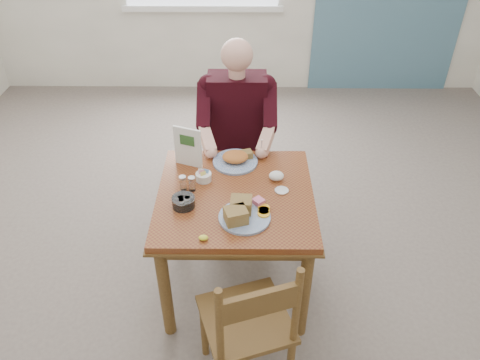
{
  "coord_description": "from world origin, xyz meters",
  "views": [
    {
      "loc": [
        0.05,
        -2.12,
        2.42
      ],
      "look_at": [
        0.03,
        0.0,
        0.85
      ],
      "focal_mm": 35.0,
      "sensor_mm": 36.0,
      "label": 1
    }
  ],
  "objects_px": {
    "table": "(235,208)",
    "chair_near": "(249,325)",
    "diner": "(237,123)",
    "near_plate": "(242,213)",
    "far_plate": "(236,159)",
    "chair_far": "(237,156)"
  },
  "relations": [
    {
      "from": "chair_near",
      "to": "diner",
      "type": "height_order",
      "value": "diner"
    },
    {
      "from": "near_plate",
      "to": "table",
      "type": "bearing_deg",
      "value": 101.0
    },
    {
      "from": "diner",
      "to": "near_plate",
      "type": "xyz_separation_m",
      "value": [
        0.04,
        -0.92,
        -0.03
      ]
    },
    {
      "from": "chair_far",
      "to": "near_plate",
      "type": "bearing_deg",
      "value": -87.67
    },
    {
      "from": "chair_far",
      "to": "diner",
      "type": "relative_size",
      "value": 0.69
    },
    {
      "from": "near_plate",
      "to": "far_plate",
      "type": "bearing_deg",
      "value": 94.58
    },
    {
      "from": "chair_near",
      "to": "chair_far",
      "type": "bearing_deg",
      "value": 92.91
    },
    {
      "from": "diner",
      "to": "far_plate",
      "type": "bearing_deg",
      "value": -90.15
    },
    {
      "from": "far_plate",
      "to": "diner",
      "type": "bearing_deg",
      "value": 89.85
    },
    {
      "from": "table",
      "to": "near_plate",
      "type": "bearing_deg",
      "value": -79.0
    },
    {
      "from": "table",
      "to": "chair_far",
      "type": "height_order",
      "value": "chair_far"
    },
    {
      "from": "chair_far",
      "to": "near_plate",
      "type": "distance_m",
      "value": 1.05
    },
    {
      "from": "chair_far",
      "to": "diner",
      "type": "distance_m",
      "value": 0.34
    },
    {
      "from": "table",
      "to": "diner",
      "type": "xyz_separation_m",
      "value": [
        0.0,
        0.71,
        0.17
      ]
    },
    {
      "from": "chair_near",
      "to": "near_plate",
      "type": "xyz_separation_m",
      "value": [
        -0.04,
        0.49,
        0.31
      ]
    },
    {
      "from": "table",
      "to": "far_plate",
      "type": "xyz_separation_m",
      "value": [
        -0.0,
        0.31,
        0.14
      ]
    },
    {
      "from": "table",
      "to": "chair_near",
      "type": "xyz_separation_m",
      "value": [
        0.08,
        -0.7,
        -0.16
      ]
    },
    {
      "from": "chair_near",
      "to": "near_plate",
      "type": "bearing_deg",
      "value": 94.1
    },
    {
      "from": "chair_near",
      "to": "far_plate",
      "type": "relative_size",
      "value": 2.7
    },
    {
      "from": "diner",
      "to": "chair_far",
      "type": "bearing_deg",
      "value": 90.01
    },
    {
      "from": "diner",
      "to": "far_plate",
      "type": "relative_size",
      "value": 3.94
    },
    {
      "from": "table",
      "to": "chair_far",
      "type": "xyz_separation_m",
      "value": [
        0.0,
        0.8,
        -0.16
      ]
    }
  ]
}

